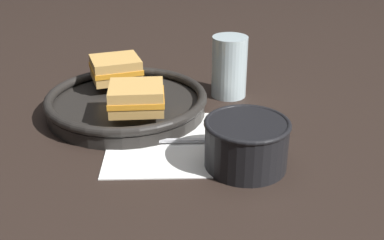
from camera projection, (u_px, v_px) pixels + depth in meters
name	position (u px, v px, depth m)	size (l,w,h in m)	color
ground_plane	(180.00, 139.00, 0.85)	(4.00, 4.00, 0.00)	black
napkin	(187.00, 142.00, 0.84)	(0.28, 0.24, 0.00)	white
soup_bowl	(246.00, 141.00, 0.75)	(0.13, 0.13, 0.08)	black
spoon	(218.00, 140.00, 0.83)	(0.17, 0.03, 0.01)	silver
skillet	(127.00, 103.00, 0.94)	(0.31, 0.31, 0.04)	black
sandwich_near_left	(116.00, 69.00, 0.99)	(0.12, 0.11, 0.05)	tan
sandwich_near_right	(137.00, 98.00, 0.85)	(0.10, 0.09, 0.05)	tan
drinking_glass	(229.00, 67.00, 1.00)	(0.07, 0.07, 0.13)	silver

